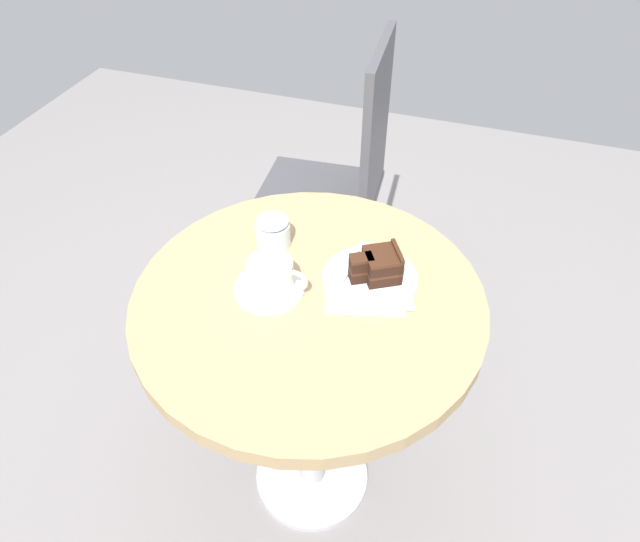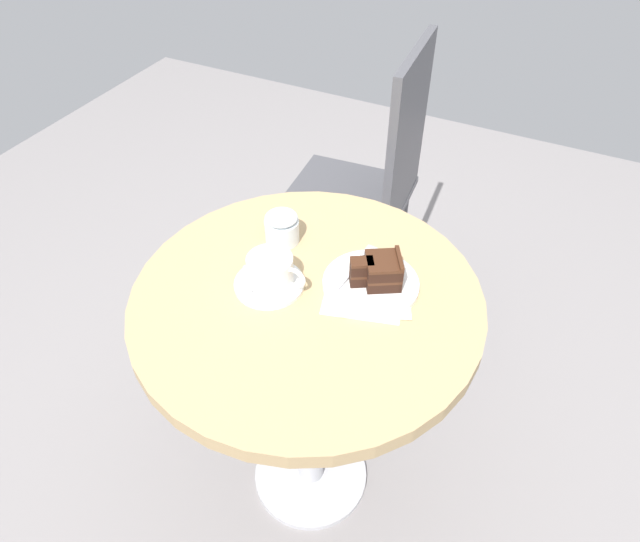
{
  "view_description": "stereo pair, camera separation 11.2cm",
  "coord_description": "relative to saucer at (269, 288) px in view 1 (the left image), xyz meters",
  "views": [
    {
      "loc": [
        0.27,
        -0.75,
        1.55
      ],
      "look_at": [
        0.01,
        0.03,
        0.78
      ],
      "focal_mm": 32.0,
      "sensor_mm": 36.0,
      "label": 1
    },
    {
      "loc": [
        0.37,
        -0.7,
        1.55
      ],
      "look_at": [
        0.01,
        0.03,
        0.78
      ],
      "focal_mm": 32.0,
      "sensor_mm": 36.0,
      "label": 2
    }
  ],
  "objects": [
    {
      "name": "ground_plane",
      "position": [
        0.08,
        0.01,
        -0.75
      ],
      "size": [
        4.4,
        4.4,
        0.01
      ],
      "primitive_type": "cube",
      "color": "gray",
      "rests_on": "ground"
    },
    {
      "name": "cafe_table",
      "position": [
        0.08,
        0.01,
        -0.13
      ],
      "size": [
        0.71,
        0.71,
        0.74
      ],
      "color": "tan",
      "rests_on": "ground"
    },
    {
      "name": "saucer",
      "position": [
        0.0,
        0.0,
        0.0
      ],
      "size": [
        0.14,
        0.14,
        0.01
      ],
      "color": "white",
      "rests_on": "cafe_table"
    },
    {
      "name": "coffee_cup",
      "position": [
        0.0,
        0.0,
        0.04
      ],
      "size": [
        0.12,
        0.09,
        0.06
      ],
      "color": "white",
      "rests_on": "saucer"
    },
    {
      "name": "teaspoon",
      "position": [
        -0.04,
        -0.01,
        0.01
      ],
      "size": [
        0.07,
        0.08,
        0.0
      ],
      "rotation": [
        0.0,
        0.0,
        2.21
      ],
      "color": "#B7B7BC",
      "rests_on": "saucer"
    },
    {
      "name": "cake_plate",
      "position": [
        0.18,
        0.09,
        0.0
      ],
      "size": [
        0.19,
        0.19,
        0.01
      ],
      "color": "white",
      "rests_on": "cafe_table"
    },
    {
      "name": "cake_slice",
      "position": [
        0.2,
        0.09,
        0.04
      ],
      "size": [
        0.11,
        0.09,
        0.07
      ],
      "rotation": [
        0.0,
        0.0,
        3.66
      ],
      "color": "black",
      "rests_on": "cake_plate"
    },
    {
      "name": "fork",
      "position": [
        0.14,
        0.13,
        0.01
      ],
      "size": [
        0.03,
        0.15,
        0.0
      ],
      "rotation": [
        0.0,
        0.0,
        1.47
      ],
      "color": "#B7B7BC",
      "rests_on": "cake_plate"
    },
    {
      "name": "napkin",
      "position": [
        0.19,
        0.07,
        -0.0
      ],
      "size": [
        0.21,
        0.19,
        0.0
      ],
      "rotation": [
        0.0,
        0.0,
        0.27
      ],
      "color": "silver",
      "rests_on": "cafe_table"
    },
    {
      "name": "cafe_chair",
      "position": [
        -0.04,
        0.71,
        -0.18
      ],
      "size": [
        0.41,
        0.41,
        0.97
      ],
      "rotation": [
        0.0,
        0.0,
        4.79
      ],
      "color": "#4C4C51",
      "rests_on": "ground"
    },
    {
      "name": "sugar_pot",
      "position": [
        -0.05,
        0.14,
        0.03
      ],
      "size": [
        0.07,
        0.07,
        0.07
      ],
      "color": "silver",
      "rests_on": "cafe_table"
    }
  ]
}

